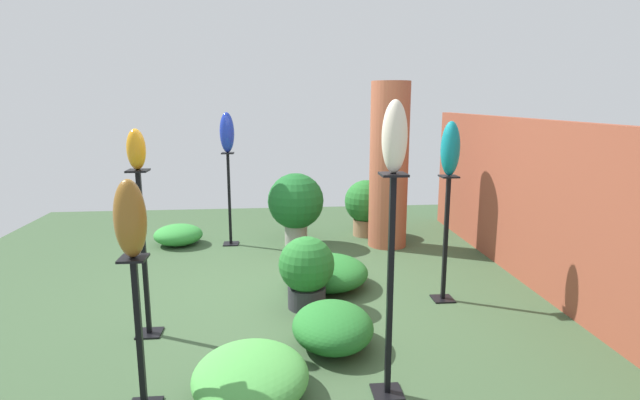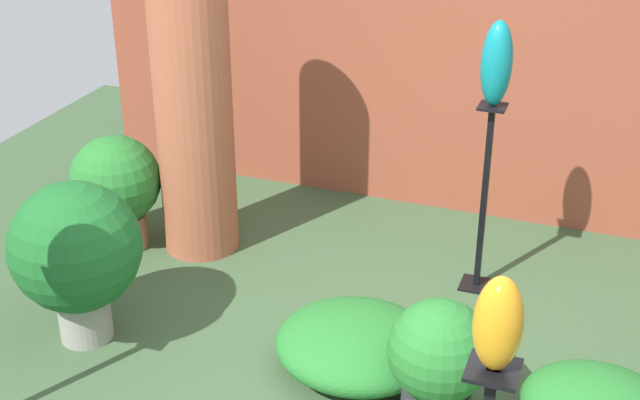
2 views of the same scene
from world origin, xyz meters
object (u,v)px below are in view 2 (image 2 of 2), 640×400
object	(u,v)px
brick_pillar	(193,98)
pedestal_teal	(483,208)
potted_plant_mid_left	(76,251)
potted_plant_back_center	(439,358)
potted_plant_near_pillar	(116,186)
art_vase_teal	(497,64)
art_vase_amber	(498,324)

from	to	relation	value
brick_pillar	pedestal_teal	distance (m)	1.96
pedestal_teal	potted_plant_mid_left	world-z (taller)	pedestal_teal
pedestal_teal	potted_plant_mid_left	size ratio (longest dim) A/B	1.26
pedestal_teal	potted_plant_back_center	bearing A→B (deg)	-87.64
potted_plant_mid_left	potted_plant_near_pillar	size ratio (longest dim) A/B	1.21
art_vase_teal	art_vase_amber	xyz separation A→B (m)	(0.48, -2.67, 0.07)
art_vase_teal	potted_plant_near_pillar	world-z (taller)	art_vase_teal
pedestal_teal	art_vase_teal	xyz separation A→B (m)	(0.00, 0.00, 0.91)
art_vase_teal	potted_plant_back_center	distance (m)	1.73
brick_pillar	pedestal_teal	world-z (taller)	brick_pillar
art_vase_teal	art_vase_amber	distance (m)	2.72
brick_pillar	art_vase_amber	world-z (taller)	brick_pillar
brick_pillar	art_vase_teal	bearing A→B (deg)	3.85
art_vase_amber	potted_plant_mid_left	world-z (taller)	art_vase_amber
potted_plant_mid_left	art_vase_amber	bearing A→B (deg)	-28.12
art_vase_teal	art_vase_amber	world-z (taller)	art_vase_teal
art_vase_amber	potted_plant_back_center	size ratio (longest dim) A/B	0.47
pedestal_teal	art_vase_amber	distance (m)	2.89
brick_pillar	potted_plant_mid_left	bearing A→B (deg)	-96.07
potted_plant_near_pillar	art_vase_teal	bearing A→B (deg)	7.67
potted_plant_mid_left	potted_plant_back_center	bearing A→B (deg)	0.15
art_vase_amber	potted_plant_back_center	distance (m)	1.83
art_vase_teal	potted_plant_back_center	world-z (taller)	art_vase_teal
potted_plant_mid_left	potted_plant_near_pillar	xyz separation A→B (m)	(-0.39, 1.01, -0.12)
potted_plant_back_center	potted_plant_mid_left	xyz separation A→B (m)	(-2.07, -0.01, 0.20)
pedestal_teal	potted_plant_near_pillar	distance (m)	2.42
potted_plant_back_center	potted_plant_near_pillar	size ratio (longest dim) A/B	0.85
brick_pillar	potted_plant_back_center	world-z (taller)	brick_pillar
art_vase_teal	pedestal_teal	bearing A→B (deg)	-104.04
pedestal_teal	potted_plant_back_center	size ratio (longest dim) A/B	1.80
potted_plant_back_center	potted_plant_near_pillar	bearing A→B (deg)	157.68
brick_pillar	potted_plant_mid_left	distance (m)	1.32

